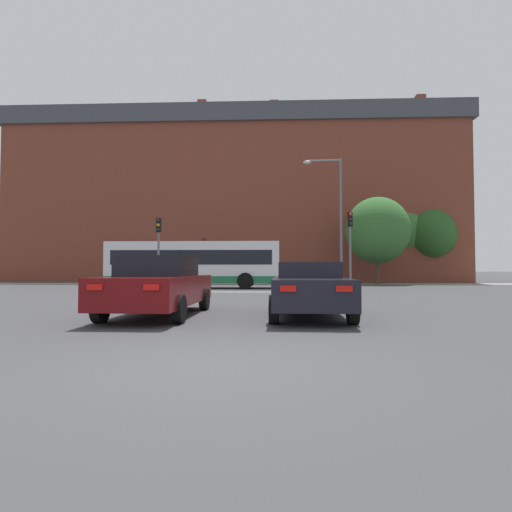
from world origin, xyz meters
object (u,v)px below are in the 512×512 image
at_px(car_saloon_left, 160,285).
at_px(traffic_light_far_left, 203,253).
at_px(pedestrian_waiting, 308,273).
at_px(street_lamp_junction, 335,209).
at_px(bus_crossing_lead, 194,264).
at_px(pedestrian_walking_east, 150,272).
at_px(traffic_light_near_right, 350,238).
at_px(traffic_light_near_left, 159,242).
at_px(car_roadster_right, 309,289).
at_px(pedestrian_walking_west, 271,272).

relative_size(car_saloon_left, traffic_light_far_left, 1.30).
relative_size(car_saloon_left, pedestrian_waiting, 3.06).
height_order(street_lamp_junction, pedestrian_waiting, street_lamp_junction).
relative_size(bus_crossing_lead, pedestrian_walking_east, 6.60).
relative_size(traffic_light_near_right, pedestrian_walking_east, 2.64).
bearing_deg(car_saloon_left, pedestrian_walking_east, 108.97).
bearing_deg(traffic_light_near_left, traffic_light_far_left, 86.67).
xyz_separation_m(traffic_light_near_left, traffic_light_near_right, (10.60, 0.34, 0.19)).
bearing_deg(car_roadster_right, traffic_light_near_right, 75.92).
relative_size(traffic_light_far_left, pedestrian_walking_east, 2.27).
bearing_deg(traffic_light_near_left, pedestrian_waiting, 51.36).
bearing_deg(pedestrian_walking_west, car_roadster_right, 55.00).
distance_m(bus_crossing_lead, pedestrian_walking_west, 9.12).
bearing_deg(pedestrian_walking_east, traffic_light_near_right, 56.13).
height_order(traffic_light_far_left, pedestrian_walking_west, traffic_light_far_left).
relative_size(traffic_light_near_right, street_lamp_junction, 0.52).
relative_size(car_saloon_left, pedestrian_walking_west, 2.96).
bearing_deg(pedestrian_waiting, street_lamp_junction, -11.73).
bearing_deg(pedestrian_waiting, traffic_light_far_left, -104.48).
relative_size(car_saloon_left, traffic_light_near_left, 1.21).
bearing_deg(car_saloon_left, traffic_light_near_left, 107.39).
bearing_deg(traffic_light_far_left, bus_crossing_lead, -84.85).
bearing_deg(traffic_light_far_left, pedestrian_waiting, 5.17).
relative_size(pedestrian_waiting, pedestrian_walking_east, 0.97).
height_order(car_saloon_left, pedestrian_waiting, pedestrian_waiting).
relative_size(bus_crossing_lead, traffic_light_near_right, 2.50).
distance_m(car_saloon_left, street_lamp_junction, 17.43).
bearing_deg(car_saloon_left, street_lamp_junction, 66.77).
relative_size(traffic_light_near_left, pedestrian_waiting, 2.54).
xyz_separation_m(traffic_light_far_left, street_lamp_junction, (9.69, -6.88, 2.52)).
bearing_deg(traffic_light_near_left, car_roadster_right, -58.00).
bearing_deg(car_roadster_right, street_lamp_junction, 80.41).
height_order(car_roadster_right, bus_crossing_lead, bus_crossing_lead).
relative_size(bus_crossing_lead, street_lamp_junction, 1.30).
bearing_deg(pedestrian_walking_east, traffic_light_near_left, 23.51).
distance_m(traffic_light_far_left, street_lamp_junction, 12.15).
height_order(car_saloon_left, traffic_light_far_left, traffic_light_far_left).
height_order(bus_crossing_lead, traffic_light_near_left, traffic_light_near_left).
height_order(car_saloon_left, pedestrian_walking_west, pedestrian_walking_west).
xyz_separation_m(car_saloon_left, pedestrian_waiting, (5.89, 23.07, 0.14)).
relative_size(bus_crossing_lead, pedestrian_waiting, 6.83).
relative_size(car_saloon_left, pedestrian_walking_east, 2.96).
bearing_deg(pedestrian_walking_east, pedestrian_walking_west, 91.37).
bearing_deg(traffic_light_near_right, pedestrian_walking_west, 111.79).
height_order(car_roadster_right, pedestrian_walking_east, pedestrian_walking_east).
distance_m(car_saloon_left, pedestrian_walking_east, 24.56).
bearing_deg(car_saloon_left, traffic_light_near_right, 59.63).
relative_size(traffic_light_far_left, pedestrian_waiting, 2.35).
distance_m(car_saloon_left, pedestrian_waiting, 23.81).
height_order(pedestrian_waiting, pedestrian_walking_west, pedestrian_walking_west).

